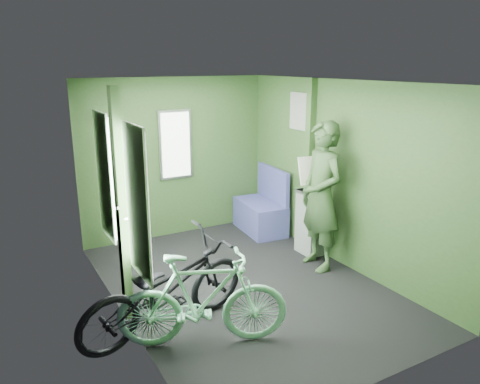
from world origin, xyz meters
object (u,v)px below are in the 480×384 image
object	(u,v)px
bicycle_mint	(204,345)
passenger	(321,196)
waste_box	(311,222)
bicycle_black	(169,333)
bench_seat	(262,213)

from	to	relation	value
bicycle_mint	passenger	distance (m)	2.35
passenger	waste_box	bearing A→B (deg)	160.82
bicycle_black	bench_seat	xyz separation A→B (m)	(2.27, 1.94, 0.29)
bicycle_black	bicycle_mint	world-z (taller)	bicycle_black
bicycle_black	waste_box	xyz separation A→B (m)	(2.38, 0.89, 0.43)
waste_box	bicycle_mint	bearing A→B (deg)	-150.22
bicycle_mint	waste_box	bearing A→B (deg)	-37.25
bicycle_mint	bench_seat	world-z (taller)	bench_seat
bench_seat	passenger	bearing A→B (deg)	-86.83
passenger	waste_box	world-z (taller)	passenger
bicycle_black	bicycle_mint	distance (m)	0.41
passenger	bench_seat	distance (m)	1.58
passenger	bench_seat	xyz separation A→B (m)	(0.07, 1.45, -0.63)
bicycle_mint	bench_seat	size ratio (longest dim) A/B	1.58
passenger	waste_box	xyz separation A→B (m)	(0.18, 0.40, -0.49)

